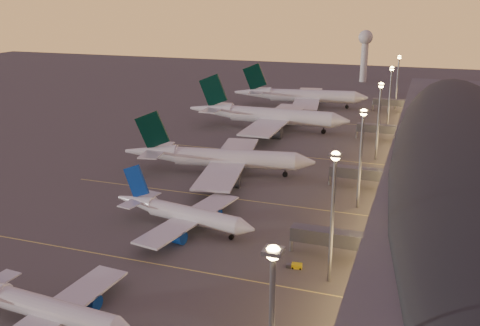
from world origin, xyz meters
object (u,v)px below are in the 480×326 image
(airliner_narrow_north, at_px, (182,214))
(airliner_wide_near, at_px, (218,158))
(airliner_wide_mid, at_px, (267,116))
(radar_tower, at_px, (365,47))
(baggage_tug_c, at_px, (295,266))
(airliner_narrow_south, at_px, (43,308))
(airliner_wide_far, at_px, (300,96))

(airliner_narrow_north, relative_size, airliner_wide_near, 0.65)
(airliner_wide_near, relative_size, airliner_wide_mid, 0.88)
(radar_tower, relative_size, baggage_tug_c, 9.84)
(airliner_narrow_north, bearing_deg, airliner_narrow_south, -86.28)
(airliner_narrow_south, bearing_deg, airliner_narrow_north, 88.06)
(airliner_wide_far, distance_m, radar_tower, 98.01)
(airliner_wide_near, height_order, radar_tower, radar_tower)
(airliner_narrow_south, distance_m, baggage_tug_c, 47.74)
(airliner_wide_mid, relative_size, baggage_tug_c, 20.56)
(airliner_narrow_north, bearing_deg, airliner_wide_near, 109.58)
(airliner_narrow_north, relative_size, airliner_wide_far, 0.58)
(airliner_wide_near, bearing_deg, airliner_narrow_north, -89.82)
(airliner_narrow_north, distance_m, airliner_wide_mid, 101.94)
(airliner_narrow_north, xyz_separation_m, airliner_wide_far, (-7.79, 152.04, 1.89))
(airliner_wide_far, height_order, radar_tower, radar_tower)
(airliner_narrow_south, xyz_separation_m, radar_tower, (15.61, 290.28, 18.49))
(airliner_narrow_south, xyz_separation_m, airliner_wide_mid, (-5.27, 144.93, 2.23))
(airliner_narrow_north, height_order, baggage_tug_c, airliner_narrow_north)
(airliner_narrow_north, xyz_separation_m, airliner_wide_mid, (-9.79, 101.45, 2.07))
(airliner_wide_mid, distance_m, radar_tower, 147.74)
(airliner_wide_near, bearing_deg, baggage_tug_c, -63.98)
(airliner_wide_mid, height_order, airliner_wide_far, airliner_wide_mid)
(airliner_wide_far, bearing_deg, airliner_narrow_north, -95.95)
(airliner_wide_near, bearing_deg, radar_tower, 75.19)
(airliner_narrow_south, relative_size, airliner_wide_near, 0.62)
(baggage_tug_c, bearing_deg, airliner_wide_near, 118.74)
(airliner_wide_mid, relative_size, radar_tower, 2.09)
(airliner_wide_near, xyz_separation_m, baggage_tug_c, (36.85, -51.15, -4.47))
(airliner_narrow_south, bearing_deg, baggage_tug_c, 48.08)
(airliner_narrow_south, height_order, baggage_tug_c, airliner_narrow_south)
(airliner_wide_mid, distance_m, airliner_wide_far, 50.63)
(airliner_wide_mid, bearing_deg, airliner_wide_near, -87.59)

